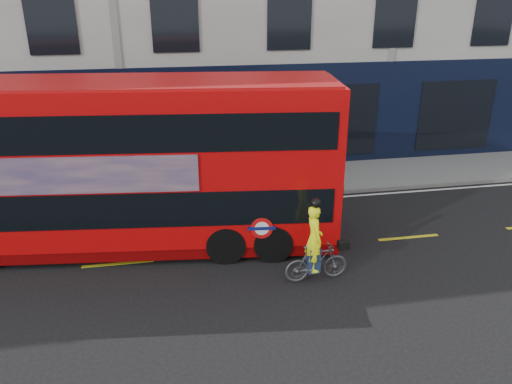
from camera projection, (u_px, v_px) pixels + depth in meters
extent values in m
plane|color=black|center=(113.00, 297.00, 11.41)|extent=(120.00, 120.00, 0.00)
cube|color=slate|center=(128.00, 190.00, 17.31)|extent=(60.00, 3.00, 0.12)
cube|color=slate|center=(125.00, 207.00, 15.94)|extent=(60.00, 0.12, 0.13)
cube|color=black|center=(125.00, 125.00, 17.92)|extent=(50.00, 0.08, 4.00)
cube|color=silver|center=(125.00, 213.00, 15.69)|extent=(58.00, 0.10, 0.01)
cube|color=red|center=(122.00, 160.00, 12.85)|extent=(11.26, 3.78, 3.97)
cube|color=#640404|center=(130.00, 234.00, 13.65)|extent=(11.26, 3.73, 0.30)
cube|color=black|center=(126.00, 192.00, 13.18)|extent=(10.83, 3.77, 0.90)
cube|color=black|center=(118.00, 121.00, 12.46)|extent=(10.83, 3.77, 0.90)
cube|color=#A50B0C|center=(114.00, 82.00, 12.09)|extent=(11.03, 3.66, 0.08)
cube|color=black|center=(333.00, 187.00, 13.52)|extent=(0.30, 2.25, 0.90)
cube|color=black|center=(337.00, 118.00, 12.80)|extent=(0.30, 2.25, 0.90)
cube|color=#A27670|center=(68.00, 176.00, 11.57)|extent=(5.99, 0.74, 0.90)
cylinder|color=red|center=(262.00, 228.00, 12.42)|extent=(0.56, 0.09, 0.56)
cylinder|color=white|center=(262.00, 228.00, 12.41)|extent=(0.36, 0.06, 0.36)
cube|color=#0C1459|center=(262.00, 228.00, 12.41)|extent=(0.70, 0.10, 0.09)
cylinder|color=black|center=(269.00, 224.00, 13.81)|extent=(1.30, 2.66, 1.00)
cylinder|color=black|center=(225.00, 225.00, 13.74)|extent=(1.30, 2.66, 1.00)
imported|color=#4B4E50|center=(316.00, 263.00, 11.91)|extent=(1.59, 0.52, 0.94)
imported|color=#EBF80E|center=(314.00, 238.00, 11.64)|extent=(0.42, 0.62, 1.64)
cube|color=black|center=(343.00, 245.00, 11.90)|extent=(0.26, 0.21, 0.20)
cube|color=#1C294A|center=(313.00, 259.00, 11.84)|extent=(0.29, 0.36, 0.63)
sphere|color=black|center=(316.00, 203.00, 11.30)|extent=(0.23, 0.23, 0.23)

